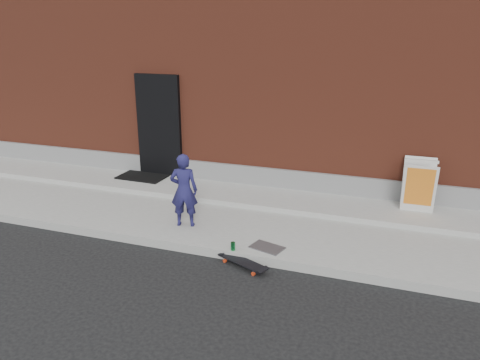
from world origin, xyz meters
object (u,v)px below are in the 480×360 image
at_px(child, 184,190).
at_px(pizza_sign, 419,185).
at_px(skateboard, 243,262).
at_px(soda_can, 233,246).

bearing_deg(child, pizza_sign, -170.40).
height_order(skateboard, soda_can, soda_can).
bearing_deg(skateboard, child, 148.66).
bearing_deg(pizza_sign, soda_can, -137.53).
distance_m(child, soda_can, 1.43).
bearing_deg(soda_can, skateboard, -40.29).
height_order(skateboard, pizza_sign, pizza_sign).
xyz_separation_m(child, skateboard, (1.37, -0.84, -0.73)).
relative_size(pizza_sign, soda_can, 7.24).
relative_size(skateboard, soda_can, 6.53).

